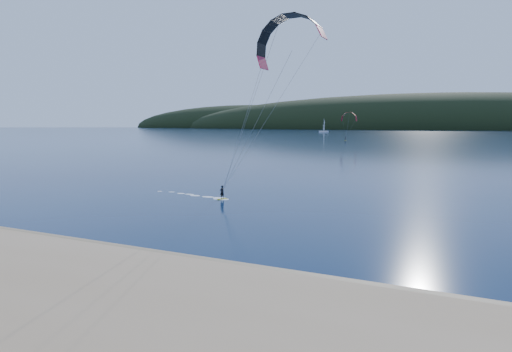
{
  "coord_description": "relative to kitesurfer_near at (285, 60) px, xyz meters",
  "views": [
    {
      "loc": [
        17.91,
        -18.12,
        8.69
      ],
      "look_at": [
        4.66,
        10.0,
        5.0
      ],
      "focal_mm": 31.16,
      "sensor_mm": 36.0,
      "label": 1
    }
  ],
  "objects": [
    {
      "name": "sailboat",
      "position": [
        -111.69,
        387.35,
        -13.32
      ],
      "size": [
        9.55,
        6.34,
        13.34
      ],
      "color": "white",
      "rests_on": "ground"
    },
    {
      "name": "headland",
      "position": [
        -2.28,
        725.41,
        -14.3
      ],
      "size": [
        1200.0,
        310.0,
        140.0
      ],
      "color": "black",
      "rests_on": "ground"
    },
    {
      "name": "wet_sand",
      "position": [
        -2.92,
        -15.38,
        -14.25
      ],
      "size": [
        220.0,
        2.5,
        0.1
      ],
      "color": "#8B7350",
      "rests_on": "ground"
    },
    {
      "name": "kitesurfer_near",
      "position": [
        0.0,
        0.0,
        0.0
      ],
      "size": [
        24.99,
        9.21,
        19.03
      ],
      "color": "#D0CC18",
      "rests_on": "ground"
    },
    {
      "name": "ground",
      "position": [
        -2.92,
        -19.88,
        -14.3
      ],
      "size": [
        1800.0,
        1800.0,
        0.0
      ],
      "primitive_type": "plane",
      "color": "#081E3E",
      "rests_on": "ground"
    },
    {
      "name": "kitesurfer_far",
      "position": [
        -37.22,
        179.8,
        -4.01
      ],
      "size": [
        7.59,
        8.53,
        12.3
      ],
      "color": "#D0CC18",
      "rests_on": "ground"
    }
  ]
}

